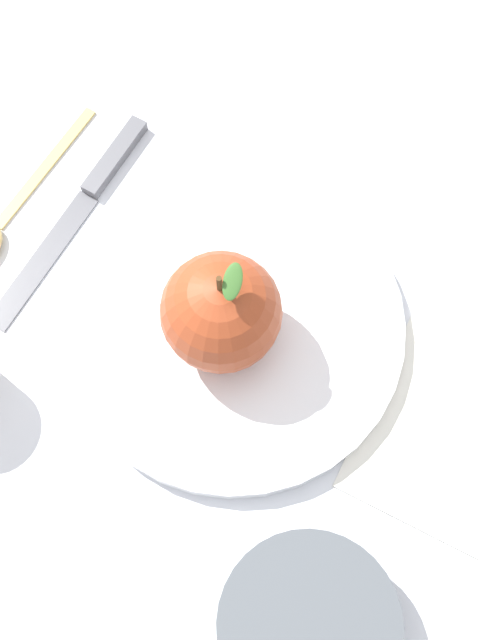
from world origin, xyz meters
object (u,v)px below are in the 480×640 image
object	(u,v)px
apple	(221,312)
side_bowl	(308,625)
knife	(84,200)
dinner_plate	(240,325)
linen_napkin	(472,421)

from	to	relation	value
apple	side_bowl	size ratio (longest dim) A/B	0.86
apple	side_bowl	bearing A→B (deg)	-72.52
apple	knife	xyz separation A→B (m)	(-0.11, 0.11, -0.05)
side_bowl	knife	bearing A→B (deg)	119.71
dinner_plate	side_bowl	world-z (taller)	side_bowl
dinner_plate	knife	bearing A→B (deg)	140.65
dinner_plate	knife	xyz separation A→B (m)	(-0.13, 0.10, -0.01)
side_bowl	linen_napkin	xyz separation A→B (m)	(0.12, 0.14, -0.02)
apple	knife	size ratio (longest dim) A/B	0.53
apple	knife	world-z (taller)	apple
knife	apple	bearing A→B (deg)	-44.54
linen_napkin	dinner_plate	bearing A→B (deg)	158.81
side_bowl	apple	bearing A→B (deg)	107.48
apple	linen_napkin	world-z (taller)	apple
apple	linen_napkin	size ratio (longest dim) A/B	0.57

